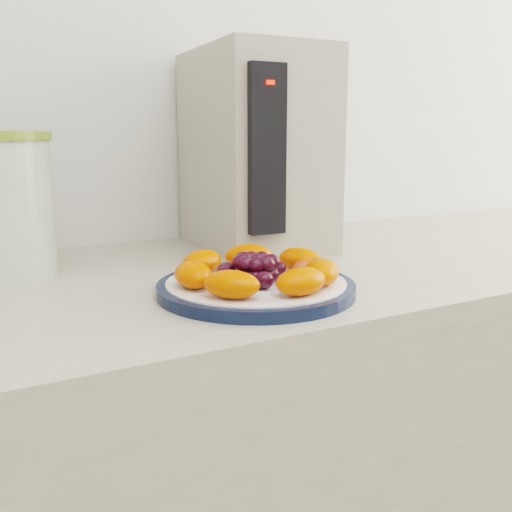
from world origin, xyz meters
TOP-DOWN VIEW (x-y plane):
  - wall_back at (0.00, 1.51)m, footprint 3.50×0.02m
  - plate_rim at (0.07, 1.06)m, footprint 0.26×0.26m
  - plate_face at (0.07, 1.06)m, footprint 0.23×0.23m
  - appliance_body at (0.23, 1.34)m, footprint 0.21×0.29m
  - appliance_panel at (0.17, 1.20)m, footprint 0.06×0.02m
  - appliance_led at (0.17, 1.19)m, footprint 0.01×0.01m
  - fruit_plate at (0.07, 1.06)m, footprint 0.22×0.22m

SIDE VIEW (x-z plane):
  - plate_rim at x=0.07m, z-range 0.90..0.91m
  - plate_face at x=0.07m, z-range 0.90..0.92m
  - fruit_plate at x=0.07m, z-range 0.91..0.95m
  - appliance_body at x=0.23m, z-range 0.90..1.25m
  - appliance_panel at x=0.17m, z-range 0.95..1.21m
  - appliance_led at x=0.17m, z-range 1.18..1.18m
  - wall_back at x=0.00m, z-range 0.00..2.60m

